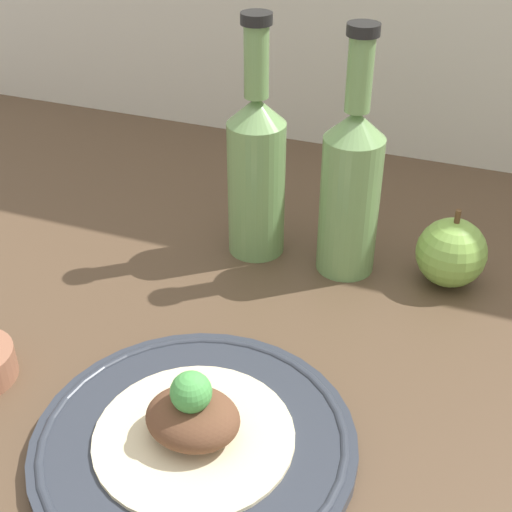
% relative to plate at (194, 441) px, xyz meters
% --- Properties ---
extents(ground_plane, '(1.80, 1.10, 0.04)m').
position_rel_plate_xyz_m(ground_plane, '(0.02, 0.14, -0.03)').
color(ground_plane, brown).
extents(plate, '(0.29, 0.29, 0.02)m').
position_rel_plate_xyz_m(plate, '(0.00, 0.00, 0.00)').
color(plate, '#2D333D').
rests_on(plate, ground_plane).
extents(plated_food, '(0.18, 0.18, 0.07)m').
position_rel_plate_xyz_m(plated_food, '(0.00, 0.00, 0.03)').
color(plated_food, beige).
rests_on(plated_food, plate).
extents(cider_bottle_left, '(0.07, 0.07, 0.29)m').
position_rel_plate_xyz_m(cider_bottle_left, '(-0.07, 0.33, 0.10)').
color(cider_bottle_left, '#729E5B').
rests_on(cider_bottle_left, ground_plane).
extents(cider_bottle_right, '(0.07, 0.07, 0.29)m').
position_rel_plate_xyz_m(cider_bottle_right, '(0.05, 0.33, 0.10)').
color(cider_bottle_right, '#729E5B').
rests_on(cider_bottle_right, ground_plane).
extents(apple, '(0.08, 0.08, 0.10)m').
position_rel_plate_xyz_m(apple, '(0.17, 0.34, 0.03)').
color(apple, '#84B74C').
rests_on(apple, ground_plane).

